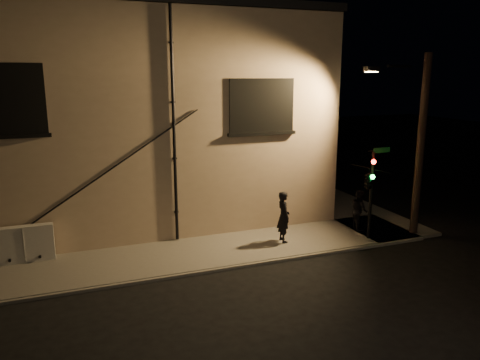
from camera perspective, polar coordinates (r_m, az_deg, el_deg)
name	(u,v)px	position (r m, az deg, el deg)	size (l,w,h in m)	color
ground	(252,265)	(15.67, 1.43, -10.36)	(90.00, 90.00, 0.00)	black
sidewalk	(239,221)	(19.90, -0.10, -5.03)	(21.00, 16.00, 0.12)	#5B5651
building	(118,113)	(22.52, -14.60, 7.96)	(16.20, 12.23, 8.80)	tan
utility_cabinet	(24,244)	(16.98, -24.83, -7.09)	(1.85, 0.31, 1.22)	#BAB6B1
pedestrian_a	(283,217)	(17.19, 5.32, -4.48)	(0.69, 0.45, 1.90)	black
pedestrian_b	(359,210)	(19.06, 14.32, -3.53)	(0.78, 0.61, 1.61)	black
traffic_signal	(369,179)	(17.59, 15.48, 0.06)	(1.29, 2.02, 3.42)	black
streetlamp_pole	(417,141)	(18.77, 20.82, 4.42)	(2.02, 1.38, 6.91)	black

